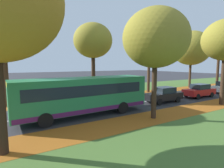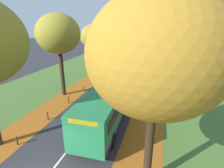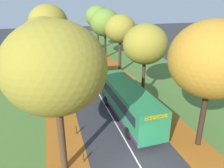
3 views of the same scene
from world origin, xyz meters
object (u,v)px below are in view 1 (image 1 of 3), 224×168
at_px(tree_right_near, 155,38).
at_px(bus, 84,94).
at_px(bollard_third, 51,101).
at_px(tree_left_distant, 219,49).
at_px(car_red_following, 199,91).
at_px(bollard_fourth, 84,98).
at_px(car_black_lead, 164,95).
at_px(bollard_fifth, 111,95).
at_px(bollard_second, 12,106).
at_px(tree_left_near, 93,41).
at_px(tree_left_far, 191,48).
at_px(tree_left_nearest, 3,33).
at_px(tree_left_mid, 149,51).
at_px(car_white_third_in_line, 224,87).

distance_m(tree_right_near, bus, 6.78).
relative_size(bollard_third, bus, 0.07).
relative_size(tree_left_distant, car_red_following, 2.10).
relative_size(bollard_fourth, bus, 0.07).
bearing_deg(car_red_following, tree_right_near, -72.90).
height_order(tree_right_near, bus, tree_right_near).
bearing_deg(car_black_lead, bollard_fifth, -142.31).
distance_m(car_black_lead, car_red_following, 5.97).
bearing_deg(bollard_second, tree_left_near, 101.14).
height_order(bollard_fourth, car_red_following, car_red_following).
xyz_separation_m(tree_left_distant, car_red_following, (6.22, -15.53, -6.15)).
bearing_deg(bollard_second, tree_left_distant, 92.00).
height_order(tree_left_near, bus, tree_left_near).
bearing_deg(tree_left_far, car_red_following, -47.85).
bearing_deg(bollard_fourth, tree_left_distant, 92.43).
distance_m(bollard_third, car_black_lead, 11.61).
xyz_separation_m(bollard_third, bollard_fifth, (0.09, 6.87, -0.03)).
height_order(tree_left_nearest, tree_left_far, tree_left_far).
bearing_deg(tree_left_mid, tree_right_near, -40.75).
bearing_deg(bollard_third, tree_left_near, 107.45).
xyz_separation_m(tree_left_distant, bollard_third, (1.20, -32.04, -6.59)).
distance_m(tree_left_near, car_white_third_in_line, 19.39).
height_order(tree_left_distant, car_red_following, tree_left_distant).
bearing_deg(bollard_fifth, car_white_third_in_line, 73.35).
bearing_deg(tree_left_far, tree_left_mid, -90.16).
distance_m(bollard_third, bus, 5.39).
height_order(bollard_second, car_red_following, car_red_following).
relative_size(tree_left_nearest, bollard_third, 12.71).
relative_size(tree_left_near, tree_left_far, 0.93).
bearing_deg(car_red_following, car_black_lead, -91.76).
distance_m(bollard_fourth, car_red_following, 14.01).
bearing_deg(bollard_fourth, bollard_fifth, 88.84).
bearing_deg(tree_left_near, car_red_following, 58.78).
height_order(bollard_second, bollard_fifth, bollard_fifth).
bearing_deg(car_black_lead, car_white_third_in_line, 90.14).
distance_m(tree_left_far, bollard_second, 27.57).
distance_m(tree_left_mid, car_white_third_in_line, 11.79).
bearing_deg(car_white_third_in_line, bollard_fourth, -104.00).
bearing_deg(tree_left_far, bollard_fourth, -86.58).
relative_size(tree_left_far, bollard_third, 12.87).
xyz_separation_m(tree_left_near, tree_left_distant, (0.50, 26.63, 0.17)).
distance_m(bollard_third, car_white_third_in_line, 23.17).
bearing_deg(bollard_fourth, tree_left_mid, 96.62).
height_order(tree_left_nearest, tree_left_distant, tree_left_nearest).
xyz_separation_m(bollard_second, bollard_third, (-0.04, 3.43, 0.04)).
distance_m(tree_left_far, car_white_third_in_line, 8.44).
bearing_deg(bollard_fifth, bollard_second, -90.28).
distance_m(tree_left_nearest, tree_left_distant, 35.76).
distance_m(tree_left_distant, bollard_third, 32.73).
xyz_separation_m(tree_left_mid, tree_left_far, (0.03, 9.44, 0.79)).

